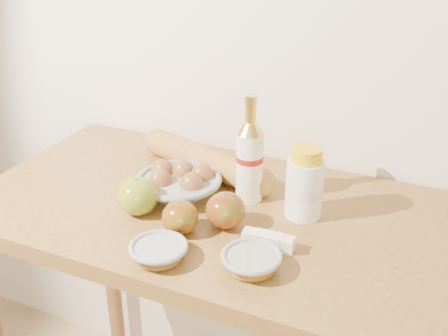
{
  "coord_description": "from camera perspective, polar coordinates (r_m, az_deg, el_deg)",
  "views": [
    {
      "loc": [
        0.44,
        0.19,
        1.55
      ],
      "look_at": [
        0.0,
        1.15,
        1.02
      ],
      "focal_mm": 45.0,
      "sensor_mm": 36.0,
      "label": 1
    }
  ],
  "objects": [
    {
      "name": "back_wall",
      "position": [
        1.42,
        6.32,
        16.25
      ],
      "size": [
        3.5,
        0.02,
        2.6
      ],
      "primitive_type": "cube",
      "color": "silver",
      "rests_on": "ground"
    },
    {
      "name": "syrup_bowl",
      "position": [
        1.08,
        2.79,
        -9.39
      ],
      "size": [
        0.14,
        0.14,
        0.03
      ],
      "rotation": [
        0.0,
        0.0,
        -0.22
      ],
      "color": "#8E9B96",
      "rests_on": "table"
    },
    {
      "name": "sugar_bowl",
      "position": [
        1.11,
        -6.66,
        -8.39
      ],
      "size": [
        0.13,
        0.13,
        0.03
      ],
      "rotation": [
        0.0,
        0.0,
        -0.11
      ],
      "color": "#92A09B",
      "rests_on": "table"
    },
    {
      "name": "table",
      "position": [
        1.34,
        0.54,
        -8.85
      ],
      "size": [
        1.2,
        0.6,
        0.9
      ],
      "color": "olive",
      "rests_on": "ground"
    },
    {
      "name": "baguette",
      "position": [
        1.41,
        -1.92,
        0.77
      ],
      "size": [
        0.43,
        0.19,
        0.07
      ],
      "rotation": [
        0.0,
        0.0,
        -0.29
      ],
      "color": "#C5883C",
      "rests_on": "table"
    },
    {
      "name": "egg_bowl",
      "position": [
        1.32,
        -4.57,
        -1.49
      ],
      "size": [
        0.24,
        0.24,
        0.07
      ],
      "rotation": [
        0.0,
        0.0,
        0.2
      ],
      "color": "gray",
      "rests_on": "table"
    },
    {
      "name": "apple_redgreen_front",
      "position": [
        1.18,
        -4.47,
        -5.0
      ],
      "size": [
        0.1,
        0.1,
        0.07
      ],
      "rotation": [
        0.0,
        0.0,
        0.33
      ],
      "color": "#990D08",
      "rests_on": "table"
    },
    {
      "name": "apple_redgreen_right",
      "position": [
        1.19,
        0.15,
        -4.31
      ],
      "size": [
        0.11,
        0.11,
        0.08
      ],
      "rotation": [
        0.0,
        0.0,
        0.39
      ],
      "color": "maroon",
      "rests_on": "table"
    },
    {
      "name": "bourbon_bottle",
      "position": [
        1.27,
        2.62,
        0.94
      ],
      "size": [
        0.08,
        0.08,
        0.25
      ],
      "rotation": [
        0.0,
        0.0,
        -0.37
      ],
      "color": "silver",
      "rests_on": "table"
    },
    {
      "name": "cream_bottle",
      "position": [
        1.23,
        8.19,
        -1.7
      ],
      "size": [
        0.1,
        0.1,
        0.16
      ],
      "rotation": [
        0.0,
        0.0,
        -0.33
      ],
      "color": "white",
      "rests_on": "table"
    },
    {
      "name": "apple_yellowgreen",
      "position": [
        1.25,
        -8.77,
        -2.83
      ],
      "size": [
        0.11,
        0.11,
        0.08
      ],
      "rotation": [
        0.0,
        0.0,
        -0.27
      ],
      "color": "#A08820",
      "rests_on": "table"
    },
    {
      "name": "butter_stick",
      "position": [
        1.14,
        4.52,
        -7.36
      ],
      "size": [
        0.11,
        0.04,
        0.03
      ],
      "rotation": [
        0.0,
        0.0,
        0.06
      ],
      "color": "#F1E5BA",
      "rests_on": "table"
    }
  ]
}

